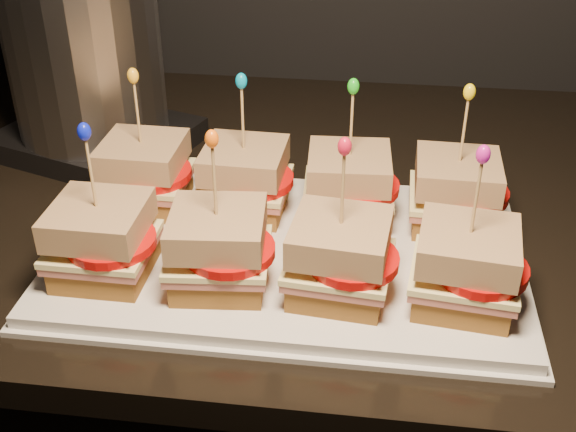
# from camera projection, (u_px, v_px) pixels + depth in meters

# --- Properties ---
(granite_slab) EXTENTS (2.68, 0.73, 0.03)m
(granite_slab) POSITION_uv_depth(u_px,v_px,m) (538.00, 212.00, 0.86)
(granite_slab) COLOR black
(granite_slab) RESTS_ON cabinet
(platter) EXTENTS (0.47, 0.29, 0.02)m
(platter) POSITION_uv_depth(u_px,v_px,m) (288.00, 254.00, 0.74)
(platter) COLOR white
(platter) RESTS_ON granite_slab
(platter_rim) EXTENTS (0.48, 0.30, 0.01)m
(platter_rim) POSITION_uv_depth(u_px,v_px,m) (288.00, 259.00, 0.75)
(platter_rim) COLOR white
(platter_rim) RESTS_ON granite_slab
(sandwich_0_bread_bot) EXTENTS (0.09, 0.09, 0.02)m
(sandwich_0_bread_bot) POSITION_uv_depth(u_px,v_px,m) (147.00, 194.00, 0.81)
(sandwich_0_bread_bot) COLOR brown
(sandwich_0_bread_bot) RESTS_ON platter
(sandwich_0_ham) EXTENTS (0.09, 0.09, 0.01)m
(sandwich_0_ham) POSITION_uv_depth(u_px,v_px,m) (145.00, 181.00, 0.80)
(sandwich_0_ham) COLOR #BB5E50
(sandwich_0_ham) RESTS_ON sandwich_0_bread_bot
(sandwich_0_cheese) EXTENTS (0.10, 0.09, 0.01)m
(sandwich_0_cheese) POSITION_uv_depth(u_px,v_px,m) (145.00, 176.00, 0.80)
(sandwich_0_cheese) COLOR #FFF3A0
(sandwich_0_cheese) RESTS_ON sandwich_0_ham
(sandwich_0_tomato) EXTENTS (0.08, 0.08, 0.01)m
(sandwich_0_tomato) POSITION_uv_depth(u_px,v_px,m) (153.00, 173.00, 0.79)
(sandwich_0_tomato) COLOR red
(sandwich_0_tomato) RESTS_ON sandwich_0_cheese
(sandwich_0_bread_top) EXTENTS (0.09, 0.09, 0.03)m
(sandwich_0_bread_top) POSITION_uv_depth(u_px,v_px,m) (142.00, 154.00, 0.78)
(sandwich_0_bread_top) COLOR brown
(sandwich_0_bread_top) RESTS_ON sandwich_0_tomato
(sandwich_0_pick) EXTENTS (0.00, 0.00, 0.09)m
(sandwich_0_pick) POSITION_uv_depth(u_px,v_px,m) (138.00, 116.00, 0.76)
(sandwich_0_pick) COLOR tan
(sandwich_0_pick) RESTS_ON sandwich_0_bread_top
(sandwich_0_frill) EXTENTS (0.01, 0.01, 0.02)m
(sandwich_0_frill) POSITION_uv_depth(u_px,v_px,m) (133.00, 76.00, 0.74)
(sandwich_0_frill) COLOR #F6AB1E
(sandwich_0_frill) RESTS_ON sandwich_0_pick
(sandwich_1_bread_bot) EXTENTS (0.09, 0.09, 0.02)m
(sandwich_1_bread_bot) POSITION_uv_depth(u_px,v_px,m) (246.00, 200.00, 0.80)
(sandwich_1_bread_bot) COLOR brown
(sandwich_1_bread_bot) RESTS_ON platter
(sandwich_1_ham) EXTENTS (0.10, 0.09, 0.01)m
(sandwich_1_ham) POSITION_uv_depth(u_px,v_px,m) (245.00, 188.00, 0.79)
(sandwich_1_ham) COLOR #BB5E50
(sandwich_1_ham) RESTS_ON sandwich_1_bread_bot
(sandwich_1_cheese) EXTENTS (0.10, 0.09, 0.01)m
(sandwich_1_cheese) POSITION_uv_depth(u_px,v_px,m) (245.00, 182.00, 0.78)
(sandwich_1_cheese) COLOR #FFF3A0
(sandwich_1_cheese) RESTS_ON sandwich_1_ham
(sandwich_1_tomato) EXTENTS (0.08, 0.08, 0.01)m
(sandwich_1_tomato) POSITION_uv_depth(u_px,v_px,m) (255.00, 179.00, 0.77)
(sandwich_1_tomato) COLOR red
(sandwich_1_tomato) RESTS_ON sandwich_1_cheese
(sandwich_1_bread_top) EXTENTS (0.09, 0.09, 0.03)m
(sandwich_1_bread_top) POSITION_uv_depth(u_px,v_px,m) (244.00, 160.00, 0.77)
(sandwich_1_bread_top) COLOR brown
(sandwich_1_bread_top) RESTS_ON sandwich_1_tomato
(sandwich_1_pick) EXTENTS (0.00, 0.00, 0.09)m
(sandwich_1_pick) POSITION_uv_depth(u_px,v_px,m) (243.00, 122.00, 0.75)
(sandwich_1_pick) COLOR tan
(sandwich_1_pick) RESTS_ON sandwich_1_bread_top
(sandwich_1_frill) EXTENTS (0.01, 0.01, 0.02)m
(sandwich_1_frill) POSITION_uv_depth(u_px,v_px,m) (241.00, 81.00, 0.72)
(sandwich_1_frill) COLOR #038BB7
(sandwich_1_frill) RESTS_ON sandwich_1_pick
(sandwich_2_bread_bot) EXTENTS (0.09, 0.09, 0.02)m
(sandwich_2_bread_bot) POSITION_uv_depth(u_px,v_px,m) (347.00, 207.00, 0.78)
(sandwich_2_bread_bot) COLOR brown
(sandwich_2_bread_bot) RESTS_ON platter
(sandwich_2_ham) EXTENTS (0.10, 0.09, 0.01)m
(sandwich_2_ham) POSITION_uv_depth(u_px,v_px,m) (348.00, 194.00, 0.78)
(sandwich_2_ham) COLOR #BB5E50
(sandwich_2_ham) RESTS_ON sandwich_2_bread_bot
(sandwich_2_cheese) EXTENTS (0.10, 0.10, 0.01)m
(sandwich_2_cheese) POSITION_uv_depth(u_px,v_px,m) (348.00, 189.00, 0.77)
(sandwich_2_cheese) COLOR #FFF3A0
(sandwich_2_cheese) RESTS_ON sandwich_2_ham
(sandwich_2_tomato) EXTENTS (0.08, 0.08, 0.01)m
(sandwich_2_tomato) POSITION_uv_depth(u_px,v_px,m) (360.00, 186.00, 0.76)
(sandwich_2_tomato) COLOR red
(sandwich_2_tomato) RESTS_ON sandwich_2_cheese
(sandwich_2_bread_top) EXTENTS (0.09, 0.09, 0.03)m
(sandwich_2_bread_top) POSITION_uv_depth(u_px,v_px,m) (349.00, 167.00, 0.76)
(sandwich_2_bread_top) COLOR brown
(sandwich_2_bread_top) RESTS_ON sandwich_2_tomato
(sandwich_2_pick) EXTENTS (0.00, 0.00, 0.09)m
(sandwich_2_pick) POSITION_uv_depth(u_px,v_px,m) (351.00, 128.00, 0.73)
(sandwich_2_pick) COLOR tan
(sandwich_2_pick) RESTS_ON sandwich_2_bread_top
(sandwich_2_frill) EXTENTS (0.01, 0.01, 0.02)m
(sandwich_2_frill) POSITION_uv_depth(u_px,v_px,m) (353.00, 86.00, 0.71)
(sandwich_2_frill) COLOR green
(sandwich_2_frill) RESTS_ON sandwich_2_pick
(sandwich_3_bread_bot) EXTENTS (0.09, 0.09, 0.02)m
(sandwich_3_bread_bot) POSITION_uv_depth(u_px,v_px,m) (452.00, 214.00, 0.77)
(sandwich_3_bread_bot) COLOR brown
(sandwich_3_bread_bot) RESTS_ON platter
(sandwich_3_ham) EXTENTS (0.09, 0.09, 0.01)m
(sandwich_3_ham) POSITION_uv_depth(u_px,v_px,m) (454.00, 201.00, 0.76)
(sandwich_3_ham) COLOR #BB5E50
(sandwich_3_ham) RESTS_ON sandwich_3_bread_bot
(sandwich_3_cheese) EXTENTS (0.10, 0.09, 0.01)m
(sandwich_3_cheese) POSITION_uv_depth(u_px,v_px,m) (455.00, 196.00, 0.76)
(sandwich_3_cheese) COLOR #FFF3A0
(sandwich_3_cheese) RESTS_ON sandwich_3_ham
(sandwich_3_tomato) EXTENTS (0.08, 0.08, 0.01)m
(sandwich_3_tomato) POSITION_uv_depth(u_px,v_px,m) (468.00, 193.00, 0.75)
(sandwich_3_tomato) COLOR red
(sandwich_3_tomato) RESTS_ON sandwich_3_cheese
(sandwich_3_bread_top) EXTENTS (0.09, 0.09, 0.03)m
(sandwich_3_bread_top) POSITION_uv_depth(u_px,v_px,m) (458.00, 173.00, 0.75)
(sandwich_3_bread_top) COLOR brown
(sandwich_3_bread_top) RESTS_ON sandwich_3_tomato
(sandwich_3_pick) EXTENTS (0.00, 0.00, 0.09)m
(sandwich_3_pick) POSITION_uv_depth(u_px,v_px,m) (463.00, 134.00, 0.72)
(sandwich_3_pick) COLOR tan
(sandwich_3_pick) RESTS_ON sandwich_3_bread_top
(sandwich_3_frill) EXTENTS (0.01, 0.01, 0.02)m
(sandwich_3_frill) POSITION_uv_depth(u_px,v_px,m) (469.00, 92.00, 0.70)
(sandwich_3_frill) COLOR yellow
(sandwich_3_frill) RESTS_ON sandwich_3_pick
(sandwich_4_bread_bot) EXTENTS (0.09, 0.09, 0.02)m
(sandwich_4_bread_bot) POSITION_uv_depth(u_px,v_px,m) (106.00, 263.00, 0.69)
(sandwich_4_bread_bot) COLOR brown
(sandwich_4_bread_bot) RESTS_ON platter
(sandwich_4_ham) EXTENTS (0.09, 0.09, 0.01)m
(sandwich_4_ham) POSITION_uv_depth(u_px,v_px,m) (103.00, 250.00, 0.69)
(sandwich_4_ham) COLOR #BB5E50
(sandwich_4_ham) RESTS_ON sandwich_4_bread_bot
(sandwich_4_cheese) EXTENTS (0.10, 0.09, 0.01)m
(sandwich_4_cheese) POSITION_uv_depth(u_px,v_px,m) (102.00, 243.00, 0.68)
(sandwich_4_cheese) COLOR #FFF3A0
(sandwich_4_cheese) RESTS_ON sandwich_4_ham
(sandwich_4_tomato) EXTENTS (0.08, 0.08, 0.01)m
(sandwich_4_tomato) POSITION_uv_depth(u_px,v_px,m) (111.00, 241.00, 0.67)
(sandwich_4_tomato) COLOR red
(sandwich_4_tomato) RESTS_ON sandwich_4_cheese
(sandwich_4_bread_top) EXTENTS (0.09, 0.09, 0.03)m
(sandwich_4_bread_top) POSITION_uv_depth(u_px,v_px,m) (98.00, 220.00, 0.67)
(sandwich_4_bread_top) COLOR brown
(sandwich_4_bread_top) RESTS_ON sandwich_4_tomato
(sandwich_4_pick) EXTENTS (0.00, 0.00, 0.09)m
(sandwich_4_pick) POSITION_uv_depth(u_px,v_px,m) (92.00, 177.00, 0.65)
(sandwich_4_pick) COLOR tan
(sandwich_4_pick) RESTS_ON sandwich_4_bread_top
(sandwich_4_frill) EXTENTS (0.01, 0.01, 0.02)m
(sandwich_4_frill) POSITION_uv_depth(u_px,v_px,m) (84.00, 132.00, 0.62)
(sandwich_4_frill) COLOR #0D19CD
(sandwich_4_frill) RESTS_ON sandwich_4_pick
(sandwich_5_bread_bot) EXTENTS (0.09, 0.09, 0.02)m
(sandwich_5_bread_bot) POSITION_uv_depth(u_px,v_px,m) (220.00, 272.00, 0.68)
(sandwich_5_bread_bot) COLOR brown
(sandwich_5_bread_bot) RESTS_ON platter
(sandwich_5_ham) EXTENTS (0.10, 0.10, 0.01)m
(sandwich_5_ham) POSITION_uv_depth(u_px,v_px,m) (219.00, 258.00, 0.67)
(sandwich_5_ham) COLOR #BB5E50
(sandwich_5_ham) RESTS_ON sandwich_5_bread_bot
(sandwich_5_cheese) EXTENTS (0.10, 0.10, 0.01)m
(sandwich_5_cheese) POSITION_uv_depth(u_px,v_px,m) (219.00, 252.00, 0.67)
(sandwich_5_cheese) COLOR #FFF3A0
(sandwich_5_cheese) RESTS_ON sandwich_5_ham
(sandwich_5_tomato) EXTENTS (0.08, 0.08, 0.01)m
(sandwich_5_tomato) POSITION_uv_depth(u_px,v_px,m) (230.00, 250.00, 0.66)
(sandwich_5_tomato) COLOR red
(sandwich_5_tomato) RESTS_ON sandwich_5_cheese
(sandwich_5_bread_top) EXTENTS (0.09, 0.09, 0.03)m
(sandwich_5_bread_top) POSITION_uv_depth(u_px,v_px,m) (217.00, 228.00, 0.66)
(sandwich_5_bread_top) COLOR brown
(sandwich_5_bread_top) RESTS_ON sandwich_5_tomato
(sandwich_5_pick) EXTENTS (0.00, 0.00, 0.09)m
(sandwich_5_pick) POSITION_uv_depth(u_px,v_px,m) (215.00, 185.00, 0.63)
(sandwich_5_pick) COLOR tan
(sandwich_5_pick) RESTS_ON sandwich_5_bread_top
(sandwich_5_frill) EXTENTS (0.01, 0.01, 0.02)m
(sandwich_5_frill) POSITION_uv_depth(u_px,v_px,m) (212.00, 139.00, 0.61)
(sandwich_5_frill) COLOR orange
(sandwich_5_frill) RESTS_ON sandwich_5_pick
(sandwich_6_bread_bot) EXTENTS (0.09, 0.09, 0.02)m
(sandwich_6_bread_bot) POSITION_uv_depth(u_px,v_px,m) (338.00, 281.00, 0.67)
(sandwich_6_bread_bot) COLOR brown
(sandwich_6_bread_bot) RESTS_ON platter
(sandwich_6_ham) EXTENTS (0.10, 0.10, 0.01)m
(sandwich_6_ham) POSITION_uv_depth(u_px,v_px,m) (339.00, 267.00, 0.66)
(sandwich_6_ham) COLOR #BB5E50
(sandwich_6_ham) RESTS_ON sandwich_6_bread_bot
(sandwich_6_cheese) EXTENTS (0.10, 0.10, 0.01)m
(sandwich_6_cheese) POSITION_uv_depth(u_px,v_px,m) (339.00, 261.00, 0.66)
(sandwich_6_cheese) COLOR #FFF3A0
(sandwich_6_cheese) RESTS_ON sandwich_6_ham
(sandwich_6_tomato) EXTENTS (0.08, 0.08, 0.01)m
(sandwich_6_tomato) POSITION_uv_depth(u_px,v_px,m) (353.00, 259.00, 0.65)
(sandwich_6_tomato) COLOR red
(sandwich_6_tomato) RESTS_ON sandwich_6_cheese
(sandwich_6_bread_top) EXTENTS (0.09, 0.09, 0.03)m
(sandwich_6_bread_top) POSITION_uv_depth(u_px,v_px,m) (341.00, 237.00, 0.64)
(sandwich_6_bread_top) COLOR brown
(sandwich_6_bread_top) RESTS_ON sandwich_6_tomato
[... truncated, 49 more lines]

